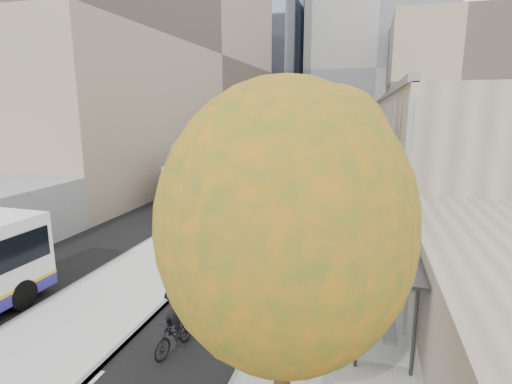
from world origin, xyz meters
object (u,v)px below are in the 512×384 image
(bus_shelter, at_px, (391,268))
(bus_far, at_px, (221,169))
(distant_car, at_px, (262,161))
(cyclist, at_px, (174,325))

(bus_shelter, bearing_deg, bus_far, 122.07)
(bus_shelter, height_order, distant_car, bus_shelter)
(bus_shelter, bearing_deg, distant_car, 110.53)
(bus_shelter, xyz_separation_m, bus_far, (-13.22, 21.11, -0.56))
(bus_shelter, relative_size, distant_car, 1.19)
(cyclist, bearing_deg, bus_far, 119.75)
(cyclist, bearing_deg, distant_car, 113.36)
(bus_far, distance_m, distant_car, 13.74)
(cyclist, distance_m, distant_car, 37.99)
(distant_car, bearing_deg, bus_far, -102.26)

